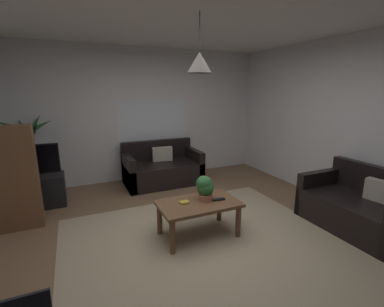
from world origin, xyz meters
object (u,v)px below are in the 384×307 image
at_px(remote_on_table_0, 205,197).
at_px(couch_right_side, 359,209).
at_px(bookshelf_corner, 7,179).
at_px(tv_stand, 34,192).
at_px(potted_plant_on_table, 205,187).
at_px(remote_on_table_1, 219,199).
at_px(pendant_lamp, 199,62).
at_px(coffee_table, 199,208).
at_px(couch_under_window, 162,170).
at_px(tv, 30,161).
at_px(potted_palm_corner, 33,161).
at_px(book_on_table_0, 184,202).

bearing_deg(remote_on_table_0, couch_right_side, 135.83).
bearing_deg(bookshelf_corner, tv_stand, 74.87).
bearing_deg(potted_plant_on_table, remote_on_table_1, -31.91).
bearing_deg(potted_plant_on_table, couch_right_side, -21.47).
xyz_separation_m(bookshelf_corner, pendant_lamp, (2.20, -1.15, 1.42)).
height_order(coffee_table, pendant_lamp, pendant_lamp).
xyz_separation_m(tv_stand, pendant_lamp, (2.01, -1.84, 1.88)).
relative_size(couch_under_window, coffee_table, 1.46).
relative_size(tv_stand, bookshelf_corner, 0.64).
bearing_deg(potted_plant_on_table, pendant_lamp, -157.05).
height_order(coffee_table, tv_stand, tv_stand).
bearing_deg(tv, potted_plant_on_table, -39.87).
xyz_separation_m(coffee_table, pendant_lamp, (0.00, -0.00, 1.75)).
height_order(remote_on_table_0, bookshelf_corner, bookshelf_corner).
bearing_deg(potted_plant_on_table, bookshelf_corner, 154.37).
bearing_deg(couch_under_window, remote_on_table_0, -91.91).
bearing_deg(remote_on_table_0, couch_under_window, -113.43).
bearing_deg(coffee_table, remote_on_table_0, 31.85).
bearing_deg(couch_right_side, coffee_table, -109.29).
distance_m(coffee_table, pendant_lamp, 1.75).
bearing_deg(potted_plant_on_table, tv_stand, 139.79).
xyz_separation_m(tv, potted_palm_corner, (-0.02, 0.46, -0.11)).
xyz_separation_m(coffee_table, potted_palm_corner, (-2.03, 2.27, 0.28)).
bearing_deg(pendant_lamp, tv_stand, 137.57).
xyz_separation_m(remote_on_table_1, pendant_lamp, (-0.26, 0.05, 1.66)).
distance_m(remote_on_table_0, tv, 2.77).
xyz_separation_m(remote_on_table_0, tv_stand, (-2.14, 1.75, -0.22)).
height_order(couch_right_side, tv, tv).
relative_size(potted_plant_on_table, bookshelf_corner, 0.23).
height_order(coffee_table, potted_palm_corner, potted_palm_corner).
height_order(couch_right_side, remote_on_table_1, couch_right_side).
bearing_deg(potted_palm_corner, remote_on_table_0, -45.42).
bearing_deg(tv, couch_right_side, -31.97).
distance_m(bookshelf_corner, pendant_lamp, 2.85).
bearing_deg(couch_right_side, bookshelf_corner, -113.76).
relative_size(couch_under_window, pendant_lamp, 2.31).
bearing_deg(coffee_table, pendant_lamp, -90.00).
xyz_separation_m(couch_under_window, remote_on_table_1, (0.06, -2.15, 0.19)).
xyz_separation_m(couch_under_window, book_on_table_0, (-0.37, -2.06, 0.19)).
height_order(couch_right_side, book_on_table_0, couch_right_side).
height_order(tv_stand, tv, tv).
bearing_deg(potted_palm_corner, remote_on_table_1, -45.43).
height_order(couch_under_window, couch_right_side, same).
bearing_deg(bookshelf_corner, remote_on_table_1, -26.04).
height_order(potted_plant_on_table, potted_palm_corner, potted_palm_corner).
relative_size(couch_under_window, couch_right_side, 1.10).
bearing_deg(remote_on_table_0, coffee_table, 10.33).
bearing_deg(remote_on_table_1, book_on_table_0, -98.67).
bearing_deg(pendant_lamp, couch_under_window, 84.57).
xyz_separation_m(couch_under_window, tv_stand, (-2.21, -0.26, -0.03)).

